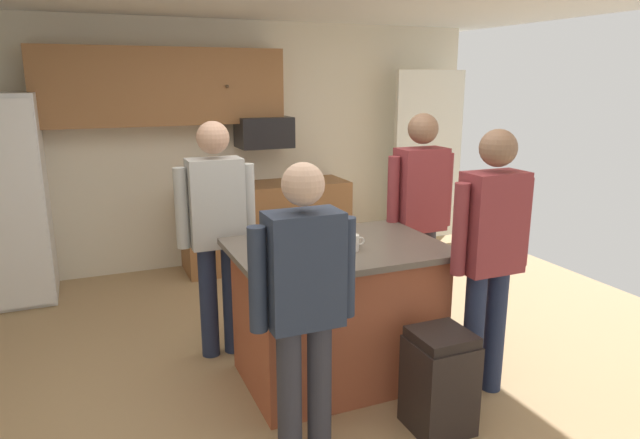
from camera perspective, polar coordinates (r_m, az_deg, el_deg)
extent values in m
plane|color=tan|center=(4.04, -2.57, -15.72)|extent=(7.04, 7.04, 0.00)
cube|color=beige|center=(6.25, -11.75, 7.26)|extent=(6.40, 0.10, 2.60)
cube|color=white|center=(6.91, 10.80, 6.25)|extent=(0.90, 0.06, 2.00)
cube|color=#936038|center=(5.95, -15.53, 12.76)|extent=(2.40, 0.35, 0.75)
sphere|color=#4C3823|center=(5.88, -9.32, 13.07)|extent=(0.04, 0.04, 0.04)
cube|color=#936038|center=(6.25, -5.38, -0.45)|extent=(1.80, 0.60, 0.90)
sphere|color=#4C3823|center=(6.11, -0.46, -0.72)|extent=(0.04, 0.04, 0.04)
cube|color=white|center=(5.46, -28.32, 1.11)|extent=(0.45, 0.04, 1.81)
cube|color=black|center=(6.10, -5.66, 8.73)|extent=(0.56, 0.40, 0.32)
cube|color=#AD5638|center=(3.87, 1.75, -9.64)|extent=(1.23, 0.84, 0.90)
cube|color=#60564C|center=(3.71, 1.81, -2.96)|extent=(1.37, 0.98, 0.04)
cylinder|color=#383842|center=(4.59, 8.78, -6.27)|extent=(0.13, 0.13, 0.85)
cylinder|color=#383842|center=(4.68, 10.56, -5.96)|extent=(0.13, 0.13, 0.85)
cube|color=maroon|center=(4.43, 10.07, 2.98)|extent=(0.38, 0.22, 0.64)
sphere|color=#8C664C|center=(4.37, 10.33, 8.98)|extent=(0.23, 0.23, 0.23)
cylinder|color=maroon|center=(4.31, 7.38, 2.53)|extent=(0.09, 0.09, 0.58)
cylinder|color=maroon|center=(4.57, 12.60, 2.96)|extent=(0.09, 0.09, 0.58)
cylinder|color=#232D4C|center=(3.81, 15.17, -11.13)|extent=(0.13, 0.13, 0.83)
cylinder|color=#232D4C|center=(3.91, 17.18, -10.60)|extent=(0.13, 0.13, 0.83)
cube|color=maroon|center=(3.62, 16.97, -0.30)|extent=(0.38, 0.22, 0.63)
sphere|color=#8C664C|center=(3.54, 17.49, 6.87)|extent=(0.23, 0.23, 0.23)
cylinder|color=maroon|center=(3.48, 13.90, -0.98)|extent=(0.09, 0.09, 0.56)
cylinder|color=maroon|center=(3.78, 19.76, -0.22)|extent=(0.09, 0.09, 0.56)
cylinder|color=#383842|center=(3.10, -3.10, -17.34)|extent=(0.13, 0.13, 0.79)
cylinder|color=#383842|center=(3.15, -0.06, -16.74)|extent=(0.13, 0.13, 0.79)
cube|color=#2D384C|center=(2.83, -1.65, -5.04)|extent=(0.38, 0.22, 0.59)
sphere|color=beige|center=(2.72, -1.72, 3.57)|extent=(0.21, 0.21, 0.21)
cylinder|color=#2D384C|center=(2.76, -6.32, -6.05)|extent=(0.09, 0.09, 0.53)
cylinder|color=#2D384C|center=(2.93, 2.75, -4.82)|extent=(0.09, 0.09, 0.53)
cylinder|color=#232D4C|center=(4.25, -11.13, -8.13)|extent=(0.13, 0.13, 0.84)
cylinder|color=#232D4C|center=(4.29, -8.89, -7.85)|extent=(0.13, 0.13, 0.84)
cube|color=#B7B7B2|center=(4.06, -10.45, 1.66)|extent=(0.38, 0.22, 0.63)
sphere|color=tan|center=(3.99, -10.74, 8.10)|extent=(0.23, 0.23, 0.23)
cylinder|color=#B7B7B2|center=(4.02, -13.77, 1.10)|extent=(0.09, 0.09, 0.57)
cylinder|color=#B7B7B2|center=(4.12, -7.18, 1.70)|extent=(0.09, 0.09, 0.57)
cylinder|color=white|center=(3.59, 3.30, -2.35)|extent=(0.08, 0.08, 0.10)
torus|color=white|center=(3.62, 4.10, -2.17)|extent=(0.06, 0.01, 0.06)
cylinder|color=white|center=(3.33, -1.02, -3.62)|extent=(0.08, 0.08, 0.11)
torus|color=white|center=(3.34, -0.15, -3.42)|extent=(0.06, 0.01, 0.06)
cylinder|color=black|center=(3.71, -5.04, -1.47)|extent=(0.07, 0.07, 0.15)
cube|color=#B7B7BC|center=(3.74, -0.09, -2.33)|extent=(0.44, 0.30, 0.02)
cube|color=#A8A8AD|center=(3.74, -0.09, -2.03)|extent=(0.44, 0.30, 0.02)
cube|color=black|center=(3.49, 11.89, -16.01)|extent=(0.34, 0.34, 0.55)
cube|color=black|center=(3.35, 12.15, -11.48)|extent=(0.32, 0.32, 0.06)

